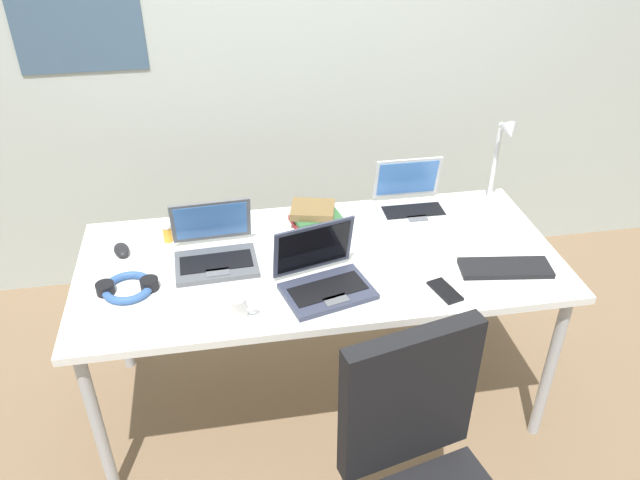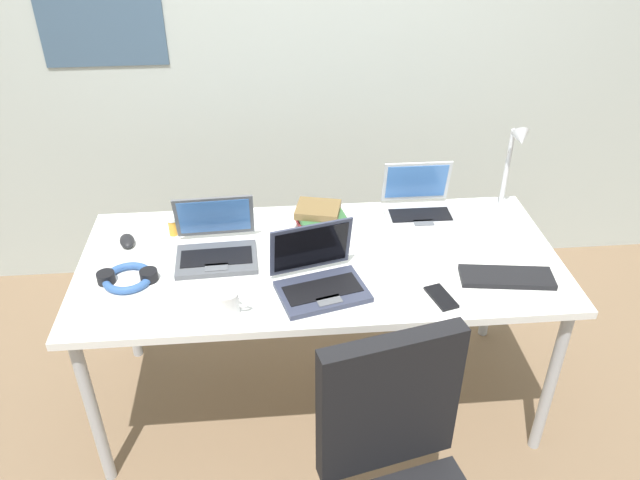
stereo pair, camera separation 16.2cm
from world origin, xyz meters
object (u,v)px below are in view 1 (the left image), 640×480
(computer_mouse, at_px, (122,250))
(desk_lamp, at_px, (499,163))
(book_stack, at_px, (314,215))
(cell_phone, at_px, (445,291))
(external_keyboard, at_px, (505,268))
(coffee_mug, at_px, (236,308))
(laptop_back_right, at_px, (411,202))
(laptop_center, at_px, (323,277))
(headphones, at_px, (128,287))
(laptop_mid_desk, at_px, (215,251))
(pill_bottle, at_px, (167,232))

(computer_mouse, bearing_deg, desk_lamp, -11.94)
(book_stack, bearing_deg, cell_phone, -55.01)
(desk_lamp, distance_m, cell_phone, 0.72)
(computer_mouse, bearing_deg, cell_phone, -37.53)
(desk_lamp, bearing_deg, external_keyboard, -107.24)
(coffee_mug, bearing_deg, laptop_back_right, 37.01)
(laptop_center, bearing_deg, headphones, 171.64)
(headphones, bearing_deg, laptop_mid_desk, 23.78)
(headphones, bearing_deg, computer_mouse, 99.91)
(external_keyboard, height_order, computer_mouse, computer_mouse)
(book_stack, bearing_deg, coffee_mug, -122.27)
(laptop_back_right, height_order, external_keyboard, laptop_back_right)
(laptop_center, distance_m, external_keyboard, 0.68)
(laptop_back_right, bearing_deg, pill_bottle, -176.34)
(pill_bottle, bearing_deg, desk_lamp, 2.55)
(computer_mouse, bearing_deg, pill_bottle, 2.43)
(external_keyboard, relative_size, book_stack, 1.52)
(laptop_back_right, distance_m, coffee_mug, 0.96)
(pill_bottle, bearing_deg, laptop_center, -36.25)
(laptop_center, distance_m, laptop_mid_desk, 0.44)
(laptop_back_right, bearing_deg, headphones, -162.15)
(cell_phone, distance_m, book_stack, 0.65)
(desk_lamp, distance_m, coffee_mug, 1.28)
(laptop_mid_desk, xyz_separation_m, laptop_back_right, (0.83, 0.23, -0.00))
(laptop_center, height_order, book_stack, laptop_center)
(book_stack, bearing_deg, laptop_back_right, 3.52)
(cell_phone, height_order, coffee_mug, coffee_mug)
(cell_phone, relative_size, coffee_mug, 1.20)
(laptop_mid_desk, xyz_separation_m, coffee_mug, (0.06, -0.35, -0.00))
(laptop_center, xyz_separation_m, laptop_back_right, (0.46, 0.46, -0.00))
(computer_mouse, height_order, headphones, headphones)
(book_stack, bearing_deg, desk_lamp, 1.64)
(computer_mouse, xyz_separation_m, headphones, (0.04, -0.24, -0.00))
(external_keyboard, bearing_deg, laptop_mid_desk, 174.78)
(laptop_back_right, height_order, headphones, laptop_back_right)
(pill_bottle, height_order, book_stack, pill_bottle)
(desk_lamp, distance_m, computer_mouse, 1.55)
(pill_bottle, bearing_deg, headphones, -113.37)
(laptop_mid_desk, bearing_deg, laptop_back_right, 15.52)
(laptop_back_right, bearing_deg, coffee_mug, -142.99)
(cell_phone, xyz_separation_m, coffee_mug, (-0.72, -0.02, 0.04))
(desk_lamp, relative_size, laptop_center, 1.14)
(headphones, bearing_deg, desk_lamp, 13.59)
(laptop_mid_desk, relative_size, computer_mouse, 3.24)
(desk_lamp, relative_size, computer_mouse, 4.17)
(desk_lamp, height_order, external_keyboard, desk_lamp)
(desk_lamp, xyz_separation_m, coffee_mug, (-1.13, -0.58, -0.15))
(computer_mouse, bearing_deg, laptop_center, -41.81)
(coffee_mug, bearing_deg, cell_phone, 1.44)
(cell_phone, height_order, book_stack, book_stack)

